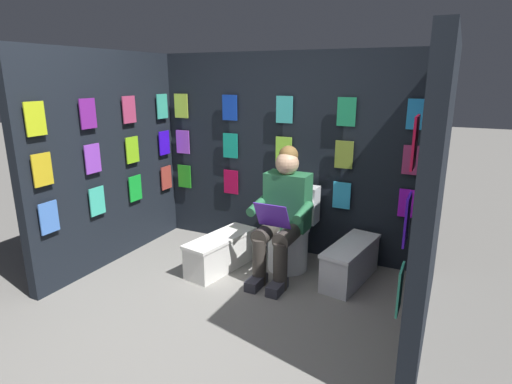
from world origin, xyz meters
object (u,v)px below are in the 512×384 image
object	(u,v)px
person_reading	(282,213)
comic_longbox_near	(350,262)
toilet	(291,234)
comic_longbox_far	(221,252)

from	to	relation	value
person_reading	comic_longbox_near	distance (m)	0.75
person_reading	comic_longbox_near	world-z (taller)	person_reading
toilet	person_reading	distance (m)	0.35
person_reading	comic_longbox_near	xyz separation A→B (m)	(-0.60, -0.15, -0.42)
person_reading	comic_longbox_near	size ratio (longest dim) A/B	1.49
person_reading	comic_longbox_far	world-z (taller)	person_reading
comic_longbox_near	comic_longbox_far	bearing A→B (deg)	23.32
toilet	comic_longbox_near	bearing A→B (deg)	174.09
comic_longbox_near	comic_longbox_far	world-z (taller)	comic_longbox_near
person_reading	comic_longbox_far	distance (m)	0.73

